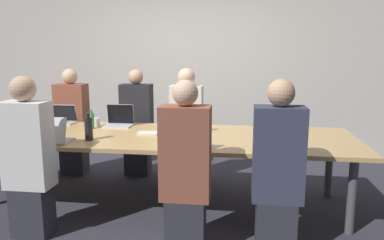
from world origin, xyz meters
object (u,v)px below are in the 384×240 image
bottle_far_midleft (91,120)px  laptop_near_right (272,142)px  person_near_left (29,160)px  stapler (187,136)px  bottle_far_center (205,123)px  bottle_far_left (31,118)px  laptop_near_midright (189,141)px  laptop_near_left (51,136)px  person_near_midright (185,170)px  person_near_right (278,171)px  person_far_center (187,126)px  bottle_near_left (89,128)px  laptop_far_midleft (119,120)px  cup_far_midleft (96,122)px  laptop_far_left (61,118)px  laptop_far_center (181,121)px  person_far_left (73,124)px  person_far_midleft (137,125)px

bottle_far_midleft → laptop_near_right: bearing=-19.0°
person_near_left → stapler: person_near_left is taller
bottle_far_center → bottle_far_left: size_ratio=0.98×
bottle_far_left → laptop_near_midright: laptop_near_midright is taller
laptop_near_left → person_near_midright: person_near_midright is taller
person_near_right → person_near_midright: (-0.73, -0.07, -0.01)m
person_far_center → bottle_near_left: size_ratio=5.19×
bottle_near_left → stapler: 0.98m
laptop_far_midleft → cup_far_midleft: size_ratio=3.14×
person_near_left → laptop_far_left: 1.38m
bottle_far_midleft → laptop_near_right: (1.97, -0.68, -0.02)m
bottle_far_left → laptop_near_midright: bearing=-22.1°
laptop_near_right → person_near_left: (-2.12, -0.38, -0.14)m
person_near_right → laptop_near_midright: (-0.77, 0.36, 0.14)m
cup_far_midleft → bottle_near_left: bearing=-74.3°
bottle_far_center → laptop_far_left: bearing=172.9°
laptop_far_center → laptop_near_midright: bearing=-76.6°
person_near_left → bottle_near_left: 0.65m
person_near_right → stapler: size_ratio=9.37×
laptop_near_right → person_far_left: 2.82m
laptop_far_midleft → bottle_far_midleft: 0.33m
bottle_far_left → laptop_far_center: bearing=4.1°
bottle_far_center → person_near_left: 1.82m
bottle_far_midleft → person_near_right: 2.27m
person_near_left → bottle_near_left: person_near_left is taller
person_far_midleft → person_far_center: bearing=-9.4°
person_far_midleft → laptop_near_right: (1.64, -1.38, 0.16)m
person_far_center → person_near_left: person_near_left is taller
person_near_left → laptop_near_left: bearing=-95.7°
person_near_right → person_far_left: size_ratio=1.01×
bottle_far_center → laptop_near_right: bearing=-47.0°
bottle_far_left → person_far_left: bearing=63.9°
laptop_far_center → laptop_near_left: (-1.11, -0.93, -0.00)m
laptop_near_right → person_near_midright: 0.86m
person_far_center → bottle_far_midleft: bearing=-149.8°
cup_far_midleft → person_far_left: (-0.54, 0.50, -0.13)m
person_far_center → laptop_near_right: 1.60m
laptop_far_midleft → bottle_far_center: laptop_far_midleft is taller
laptop_far_midleft → laptop_far_center: bearing=2.1°
cup_far_midleft → stapler: cup_far_midleft is taller
person_far_center → laptop_far_left: 1.55m
person_far_midleft → person_near_left: person_near_left is taller
person_near_midright → bottle_far_left: bearing=-31.2°
bottle_far_midleft → bottle_far_center: bearing=1.7°
person_near_right → laptop_far_left: person_near_right is taller
cup_far_midleft → laptop_far_left: laptop_far_left is taller
laptop_far_midleft → laptop_far_center: laptop_far_center is taller
laptop_near_left → laptop_far_left: (-0.39, 0.97, -0.01)m
laptop_near_right → laptop_far_left: (-2.47, 0.94, -0.00)m
bottle_near_left → person_far_left: 1.38m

